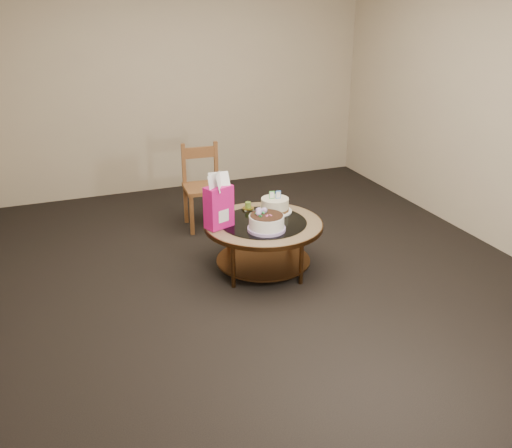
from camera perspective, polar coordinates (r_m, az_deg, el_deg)
name	(u,v)px	position (r m, az deg, el deg)	size (l,w,h in m)	color
ground	(263,270)	(5.05, 0.72, -4.59)	(5.00, 5.00, 0.00)	black
room_walls	(264,93)	(4.56, 0.82, 12.92)	(4.52, 5.02, 2.61)	tan
coffee_table	(263,230)	(4.89, 0.74, -0.65)	(1.02, 1.02, 0.46)	#533217
decorated_cake	(266,223)	(4.67, 1.04, 0.08)	(0.32, 0.32, 0.18)	#A388C1
cream_cake	(275,205)	(5.06, 1.90, 1.89)	(0.31, 0.31, 0.19)	white
gift_bag	(219,201)	(4.69, -3.76, 2.29)	(0.26, 0.22, 0.46)	#D0137F
pillar_candle	(248,207)	(5.12, -0.79, 1.72)	(0.11, 0.11, 0.08)	#DCBA5A
dining_chair	(203,186)	(5.85, -5.29, 3.81)	(0.42, 0.42, 0.85)	brown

